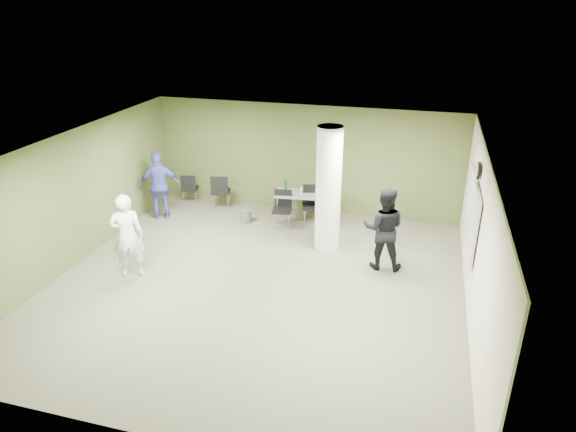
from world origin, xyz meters
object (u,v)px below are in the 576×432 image
(folding_table, at_px, (307,195))
(man_black, at_px, (384,229))
(chair_back_left, at_px, (189,187))
(man_blue, at_px, (160,186))
(woman_white, at_px, (127,236))

(folding_table, bearing_deg, man_black, -48.93)
(chair_back_left, relative_size, man_black, 0.47)
(folding_table, relative_size, chair_back_left, 1.97)
(man_blue, bearing_deg, woman_white, 81.55)
(chair_back_left, distance_m, man_black, 5.87)
(folding_table, xyz_separation_m, chair_back_left, (-3.36, 0.31, -0.22))
(folding_table, xyz_separation_m, man_blue, (-3.62, -0.78, 0.17))
(chair_back_left, relative_size, man_blue, 0.48)
(woman_white, relative_size, man_black, 1.01)
(woman_white, height_order, man_black, woman_white)
(man_black, bearing_deg, folding_table, -45.88)
(woman_white, relative_size, man_blue, 1.02)
(chair_back_left, xyz_separation_m, woman_white, (0.54, -3.90, 0.41))
(folding_table, bearing_deg, man_blue, -174.62)
(folding_table, relative_size, man_blue, 0.94)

